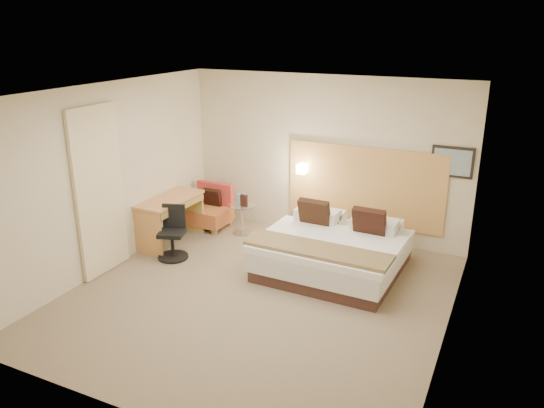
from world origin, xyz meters
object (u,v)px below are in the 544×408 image
at_px(lounge_chair, 210,210).
at_px(desk_chair, 173,237).
at_px(desk, 171,208).
at_px(bed, 334,250).
at_px(side_table, 242,218).

bearing_deg(lounge_chair, desk_chair, -81.91).
bearing_deg(desk_chair, lounge_chair, 98.09).
bearing_deg(desk_chair, desk, 127.16).
distance_m(bed, desk, 2.78).
relative_size(lounge_chair, desk, 0.61).
bearing_deg(lounge_chair, bed, -15.97).
xyz_separation_m(bed, lounge_chair, (-2.59, 0.74, -0.01)).
height_order(lounge_chair, desk, desk).
bearing_deg(desk, bed, 3.42).
xyz_separation_m(lounge_chair, side_table, (0.70, -0.09, -0.01)).
distance_m(bed, side_table, 2.00).
xyz_separation_m(lounge_chair, desk, (-0.17, -0.91, 0.31)).
bearing_deg(bed, side_table, 160.87).
relative_size(bed, side_table, 3.86).
bearing_deg(desk_chair, bed, 15.15).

